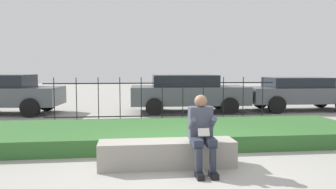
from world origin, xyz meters
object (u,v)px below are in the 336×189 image
(car_parked_left, at_px, (4,93))
(person_seated_reader, at_px, (202,130))
(stone_bench, at_px, (167,155))
(car_parked_right, at_px, (300,92))
(car_parked_center, at_px, (188,92))

(car_parked_left, bearing_deg, person_seated_reader, -46.97)
(stone_bench, bearing_deg, car_parked_right, 48.10)
(person_seated_reader, relative_size, car_parked_left, 0.31)
(stone_bench, xyz_separation_m, person_seated_reader, (0.54, -0.30, 0.48))
(car_parked_center, bearing_deg, car_parked_left, -179.71)
(stone_bench, bearing_deg, car_parked_left, 126.50)
(car_parked_right, bearing_deg, car_parked_left, -179.33)
(car_parked_center, xyz_separation_m, car_parked_left, (-6.76, 0.20, 0.01))
(car_parked_center, bearing_deg, person_seated_reader, -96.36)
(stone_bench, relative_size, car_parked_center, 0.53)
(stone_bench, distance_m, car_parked_left, 8.73)
(car_parked_left, bearing_deg, car_parked_center, 3.30)
(car_parked_center, relative_size, car_parked_left, 1.08)
(person_seated_reader, relative_size, car_parked_right, 0.29)
(car_parked_center, bearing_deg, car_parked_right, 1.08)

